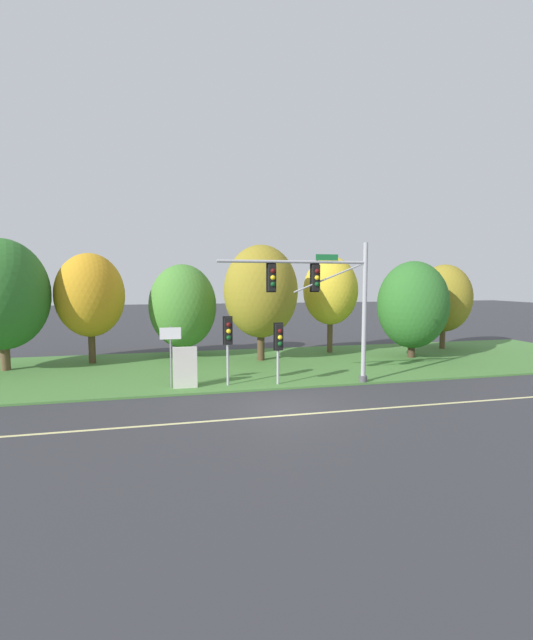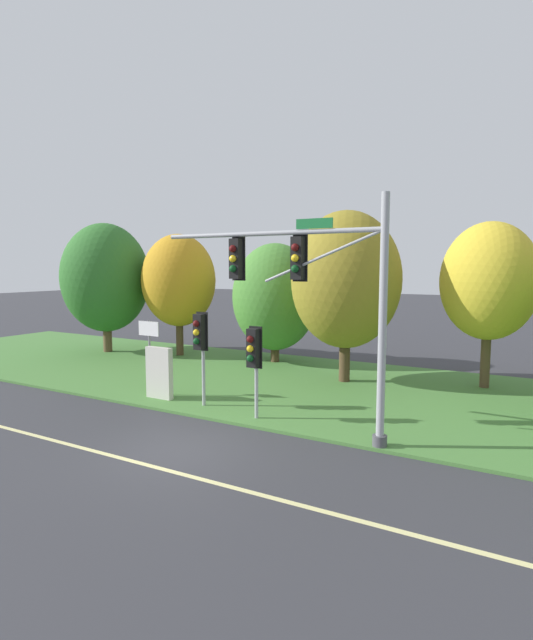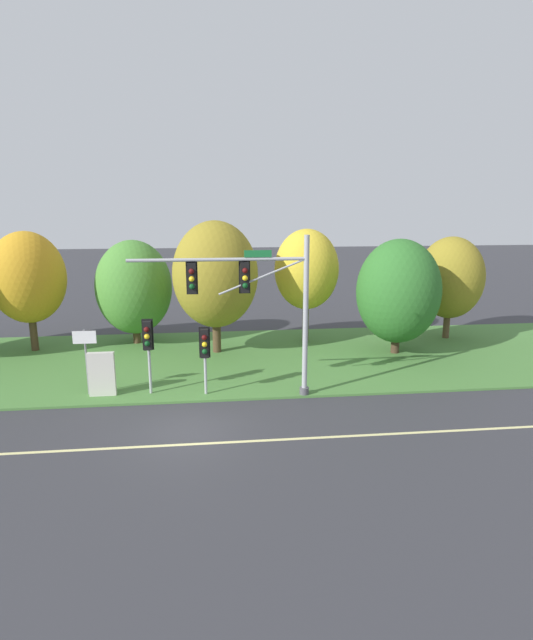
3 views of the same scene
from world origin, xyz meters
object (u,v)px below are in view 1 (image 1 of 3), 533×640
object	(u,v)px
traffic_signal_mast	(326,294)
pedestrian_signal_further_along	(228,335)
tree_left_of_mast	(90,295)
tree_tall_centre	(330,291)
tree_furthest_back	(444,298)
tree_right_far	(413,305)
route_sign_post	(171,346)
tree_mid_verge	(261,292)
tree_nearest_road	(2,295)
pedestrian_signal_near_kerb	(279,340)
info_kiosk	(185,368)
tree_behind_signpost	(183,306)

from	to	relation	value
traffic_signal_mast	pedestrian_signal_further_along	xyz separation A→B (m)	(-4.55, 0.69, -1.92)
traffic_signal_mast	tree_left_of_mast	bearing A→B (deg)	144.88
traffic_signal_mast	tree_tall_centre	world-z (taller)	traffic_signal_mast
tree_left_of_mast	tree_furthest_back	world-z (taller)	tree_left_of_mast
pedestrian_signal_further_along	tree_right_far	bearing A→B (deg)	20.97
route_sign_post	tree_mid_verge	size ratio (longest dim) A/B	0.40
tree_mid_verge	tree_left_of_mast	bearing A→B (deg)	171.89
tree_nearest_road	tree_left_of_mast	distance (m)	4.48
route_sign_post	tree_nearest_road	size ratio (longest dim) A/B	0.39
pedestrian_signal_near_kerb	tree_right_far	xyz separation A→B (m)	(10.28, 5.20, 1.27)
tree_nearest_road	tree_mid_verge	bearing A→B (deg)	-1.13
tree_nearest_road	tree_left_of_mast	world-z (taller)	tree_nearest_road
tree_mid_verge	info_kiosk	bearing A→B (deg)	-129.40
pedestrian_signal_near_kerb	tree_tall_centre	size ratio (longest dim) A/B	0.45
traffic_signal_mast	info_kiosk	bearing A→B (deg)	172.92
tree_mid_verge	tree_tall_centre	world-z (taller)	tree_mid_verge
tree_mid_verge	tree_tall_centre	xyz separation A→B (m)	(5.29, 1.78, -0.02)
pedestrian_signal_further_along	tree_furthest_back	size ratio (longest dim) A/B	0.54
pedestrian_signal_near_kerb	tree_tall_centre	world-z (taller)	tree_tall_centre
pedestrian_signal_near_kerb	route_sign_post	bearing A→B (deg)	172.47
route_sign_post	tree_nearest_road	world-z (taller)	tree_nearest_road
route_sign_post	info_kiosk	bearing A→B (deg)	-16.14
pedestrian_signal_further_along	tree_left_of_mast	size ratio (longest dim) A/B	0.50
pedestrian_signal_further_along	tree_right_far	world-z (taller)	tree_right_far
tree_nearest_road	info_kiosk	size ratio (longest dim) A/B	3.82
traffic_signal_mast	tree_behind_signpost	size ratio (longest dim) A/B	1.22
tree_mid_verge	tree_right_far	world-z (taller)	tree_mid_verge
pedestrian_signal_further_along	tree_furthest_back	bearing A→B (deg)	24.18
route_sign_post	tree_left_of_mast	world-z (taller)	tree_left_of_mast
route_sign_post	tree_right_far	size ratio (longest dim) A/B	0.46
tree_nearest_road	tree_mid_verge	world-z (taller)	tree_nearest_road
info_kiosk	tree_furthest_back	bearing A→B (deg)	21.55
route_sign_post	tree_mid_verge	world-z (taller)	tree_mid_verge
tree_mid_verge	route_sign_post	bearing A→B (deg)	-133.70
tree_furthest_back	tree_nearest_road	bearing A→B (deg)	-177.62
traffic_signal_mast	tree_tall_centre	bearing A→B (deg)	66.83
pedestrian_signal_further_along	tree_nearest_road	world-z (taller)	tree_nearest_road
tree_behind_signpost	tree_tall_centre	distance (m)	10.01
tree_right_far	info_kiosk	bearing A→B (deg)	-162.12
pedestrian_signal_near_kerb	tree_right_far	world-z (taller)	tree_right_far
pedestrian_signal_further_along	tree_furthest_back	xyz separation A→B (m)	(16.89, 7.58, 1.27)
tree_nearest_road	tree_furthest_back	bearing A→B (deg)	2.38
tree_right_far	tree_left_of_mast	bearing A→B (deg)	172.21
tree_nearest_road	tree_right_far	size ratio (longest dim) A/B	1.17
tree_left_of_mast	tree_tall_centre	bearing A→B (deg)	1.27
route_sign_post	tree_tall_centre	world-z (taller)	tree_tall_centre
tree_left_of_mast	tree_behind_signpost	world-z (taller)	tree_left_of_mast
tree_nearest_road	tree_behind_signpost	world-z (taller)	tree_nearest_road
tree_mid_verge	tree_furthest_back	bearing A→B (deg)	5.99
pedestrian_signal_further_along	tree_mid_verge	world-z (taller)	tree_mid_verge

